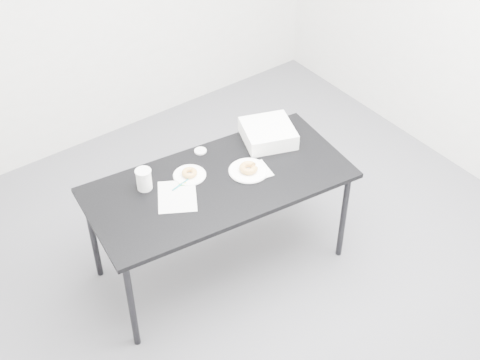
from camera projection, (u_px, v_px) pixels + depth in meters
floor at (256, 268)px, 4.57m from camera, size 4.00×4.00×0.00m
table at (219, 188)px, 4.16m from camera, size 1.72×0.96×0.75m
scorecard at (177, 196)px, 4.01m from camera, size 0.34×0.37×0.00m
logo_patch at (183, 183)px, 4.10m from camera, size 0.06×0.06×0.00m
pen at (180, 185)px, 4.09m from camera, size 0.13×0.04×0.01m
napkin at (256, 171)px, 4.19m from camera, size 0.20×0.20×0.00m
plate_near at (249, 171)px, 4.19m from camera, size 0.25×0.25×0.01m
donut_near at (249, 168)px, 4.17m from camera, size 0.15×0.15×0.04m
plate_far at (190, 175)px, 4.16m from camera, size 0.21×0.21×0.01m
donut_far at (189, 173)px, 4.15m from camera, size 0.12×0.12×0.03m
coffee_cup at (144, 179)px, 4.03m from camera, size 0.09×0.09×0.14m
cup_lid at (200, 151)px, 4.34m from camera, size 0.08×0.08×0.01m
bakery_box at (268, 133)px, 4.41m from camera, size 0.41×0.41×0.11m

